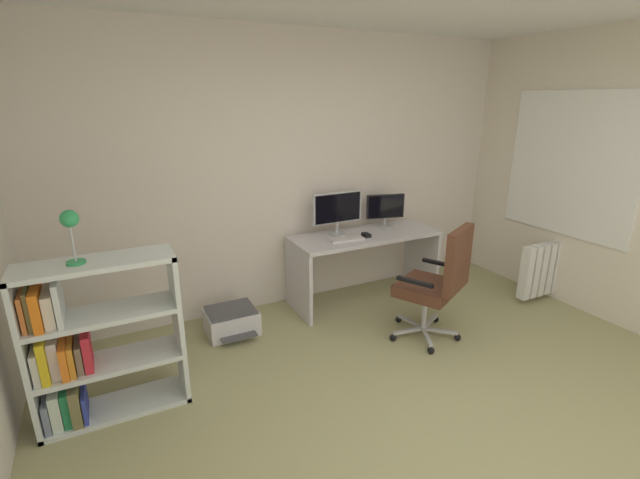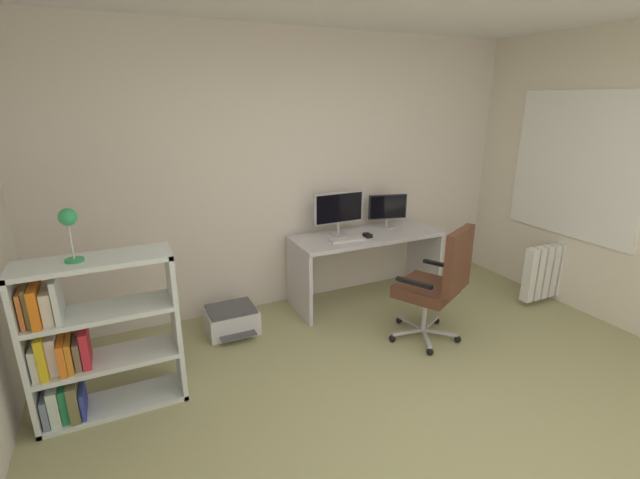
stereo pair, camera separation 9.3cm
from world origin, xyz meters
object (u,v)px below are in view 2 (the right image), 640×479
at_px(desk, 366,251).
at_px(radiator, 551,270).
at_px(computer_mouse, 368,235).
at_px(printer, 232,320).
at_px(keyboard, 347,239).
at_px(monitor_main, 339,209).
at_px(bookshelf, 85,343).
at_px(desk_lamp, 69,224).
at_px(office_chair, 438,281).
at_px(monitor_secondary, 388,209).

relative_size(desk, radiator, 2.13).
xyz_separation_m(computer_mouse, printer, (-1.40, 0.03, -0.63)).
xyz_separation_m(desk, keyboard, (-0.28, -0.09, 0.20)).
bearing_deg(radiator, computer_mouse, 156.79).
height_order(printer, radiator, radiator).
xyz_separation_m(monitor_main, computer_mouse, (0.22, -0.21, -0.24)).
xyz_separation_m(bookshelf, printer, (1.12, 0.67, -0.40)).
height_order(computer_mouse, desk_lamp, desk_lamp).
relative_size(office_chair, printer, 2.33).
xyz_separation_m(keyboard, radiator, (2.01, -0.75, -0.40)).
height_order(desk, office_chair, office_chair).
distance_m(office_chair, desk_lamp, 2.77).
bearing_deg(office_chair, desk, 97.21).
bearing_deg(desk, bookshelf, -164.26).
xyz_separation_m(office_chair, bookshelf, (-2.68, 0.25, -0.05)).
distance_m(computer_mouse, office_chair, 0.92).
xyz_separation_m(monitor_secondary, printer, (-1.77, -0.18, -0.81)).
bearing_deg(radiator, monitor_main, 153.96).
xyz_separation_m(desk, monitor_main, (-0.26, 0.13, 0.44)).
relative_size(desk, monitor_main, 2.81).
distance_m(bookshelf, printer, 1.36).
distance_m(monitor_secondary, desk_lamp, 3.00).
relative_size(monitor_main, desk_lamp, 1.64).
distance_m(office_chair, radiator, 1.63).
relative_size(computer_mouse, office_chair, 0.10).
bearing_deg(desk, keyboard, -161.61).
bearing_deg(monitor_main, keyboard, -95.02).
bearing_deg(monitor_secondary, desk, -158.69).
bearing_deg(radiator, desk, 153.98).
distance_m(monitor_secondary, bookshelf, 3.03).
bearing_deg(monitor_secondary, monitor_main, -179.98).
xyz_separation_m(bookshelf, desk_lamp, (0.03, 0.00, 0.81)).
height_order(desk, keyboard, keyboard).
distance_m(keyboard, office_chair, 0.98).
bearing_deg(office_chair, printer, 149.56).
height_order(monitor_main, printer, monitor_main).
xyz_separation_m(keyboard, bookshelf, (-2.28, -0.63, -0.22)).
relative_size(bookshelf, radiator, 1.51).
distance_m(monitor_secondary, computer_mouse, 0.46).
xyz_separation_m(monitor_main, office_chair, (0.38, -1.10, -0.42)).
bearing_deg(radiator, printer, 166.04).
bearing_deg(office_chair, monitor_secondary, 79.63).
xyz_separation_m(keyboard, computer_mouse, (0.24, 0.01, 0.01)).
distance_m(desk, monitor_main, 0.53).
xyz_separation_m(monitor_secondary, keyboard, (-0.60, -0.22, -0.19)).
bearing_deg(bookshelf, desk, 15.74).
relative_size(monitor_secondary, office_chair, 0.39).
xyz_separation_m(keyboard, office_chair, (0.40, -0.88, -0.17)).
height_order(monitor_secondary, printer, monitor_secondary).
distance_m(desk_lamp, radiator, 4.37).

